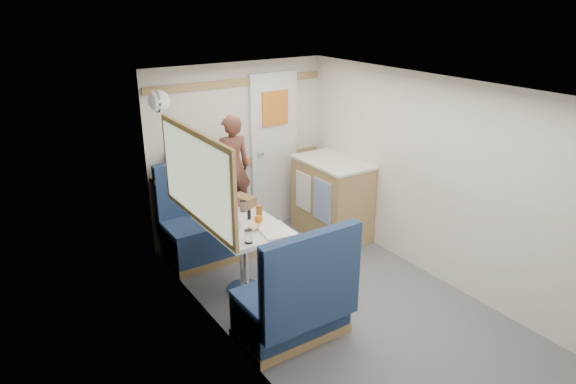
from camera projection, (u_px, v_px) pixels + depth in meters
floor at (365, 320)px, 4.51m from camera, size 4.50×4.50×0.00m
ceiling at (379, 93)px, 3.79m from camera, size 4.50×4.50×0.00m
wall_back at (240, 150)px, 5.91m from camera, size 2.20×0.02×2.00m
wall_left at (253, 251)px, 3.59m from camera, size 0.02×4.50×2.00m
wall_right at (461, 190)px, 4.72m from camera, size 0.02×4.50×2.00m
oak_trim_low at (241, 163)px, 5.95m from camera, size 2.15×0.02×0.08m
oak_trim_high at (238, 82)px, 5.61m from camera, size 2.15×0.02×0.08m
side_window at (196, 177)px, 4.29m from camera, size 0.04×1.30×0.72m
rear_door at (274, 147)px, 6.12m from camera, size 0.62×0.12×1.86m
dinette_table at (243, 238)px, 4.76m from camera, size 0.62×0.92×0.72m
bench_far at (206, 231)px, 5.53m from camera, size 0.90×0.59×1.05m
bench_near at (295, 307)px, 4.18m from camera, size 0.90×0.59×1.05m
ledge at (192, 173)px, 5.52m from camera, size 0.90×0.14×0.04m
dome_light at (159, 101)px, 4.79m from camera, size 0.20×0.20×0.20m
galley_counter at (332, 198)px, 5.97m from camera, size 0.57×0.92×0.92m
person at (232, 167)px, 5.31m from camera, size 0.43×0.31×1.11m
duffel_bag at (194, 161)px, 5.48m from camera, size 0.51×0.25×0.24m
tray at (275, 231)px, 4.53m from camera, size 0.31×0.37×0.02m
orange_fruit at (258, 219)px, 4.65m from camera, size 0.08×0.08×0.08m
cheese_block at (254, 227)px, 4.54m from camera, size 0.11×0.08×0.03m
wine_glass at (225, 211)px, 4.65m from camera, size 0.08×0.08×0.17m
tumbler_left at (248, 236)px, 4.31m from camera, size 0.07×0.07×0.12m
tumbler_mid at (223, 205)px, 4.97m from camera, size 0.06×0.06×0.10m
tumbler_right at (243, 206)px, 4.95m from camera, size 0.06×0.06×0.10m
beer_glass at (259, 210)px, 4.86m from camera, size 0.06×0.06×0.10m
pepper_grinder at (249, 214)px, 4.78m from camera, size 0.03×0.03×0.09m
salt_grinder at (239, 225)px, 4.58m from camera, size 0.03×0.03×0.08m
bread_loaf at (244, 201)px, 5.09m from camera, size 0.19×0.26×0.10m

